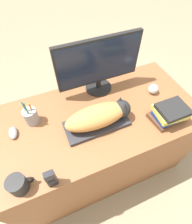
# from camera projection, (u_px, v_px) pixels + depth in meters

# --- Properties ---
(ground_plane) EXTENTS (12.00, 12.00, 0.00)m
(ground_plane) POSITION_uv_depth(u_px,v_px,m) (112.00, 195.00, 1.55)
(ground_plane) COLOR #998466
(desk) EXTENTS (1.40, 0.70, 0.75)m
(desk) POSITION_uv_depth(u_px,v_px,m) (97.00, 142.00, 1.46)
(desk) COLOR brown
(desk) RESTS_ON ground_plane
(keyboard) EXTENTS (0.41, 0.18, 0.02)m
(keyboard) POSITION_uv_depth(u_px,v_px,m) (97.00, 124.00, 1.11)
(keyboard) COLOR #2D2D33
(keyboard) RESTS_ON desk
(cat) EXTENTS (0.43, 0.16, 0.13)m
(cat) POSITION_uv_depth(u_px,v_px,m) (101.00, 115.00, 1.06)
(cat) COLOR #D18C47
(cat) RESTS_ON keyboard
(monitor) EXTENTS (0.59, 0.19, 0.40)m
(monitor) POSITION_uv_depth(u_px,v_px,m) (99.00, 64.00, 1.16)
(monitor) COLOR black
(monitor) RESTS_ON desk
(computer_mouse) EXTENTS (0.05, 0.09, 0.03)m
(computer_mouse) POSITION_uv_depth(u_px,v_px,m) (13.00, 133.00, 1.06)
(computer_mouse) COLOR gray
(computer_mouse) RESTS_ON desk
(coffee_mug) EXTENTS (0.13, 0.09, 0.09)m
(coffee_mug) POSITION_uv_depth(u_px,v_px,m) (18.00, 184.00, 0.85)
(coffee_mug) COLOR black
(coffee_mug) RESTS_ON desk
(pen_cup) EXTENTS (0.09, 0.09, 0.20)m
(pen_cup) POSITION_uv_depth(u_px,v_px,m) (31.00, 116.00, 1.09)
(pen_cup) COLOR #939399
(pen_cup) RESTS_ON desk
(baseball) EXTENTS (0.07, 0.07, 0.07)m
(baseball) POSITION_uv_depth(u_px,v_px,m) (153.00, 89.00, 1.27)
(baseball) COLOR silver
(baseball) RESTS_ON desk
(phone) EXTENTS (0.05, 0.03, 0.14)m
(phone) POSITION_uv_depth(u_px,v_px,m) (51.00, 179.00, 0.84)
(phone) COLOR black
(phone) RESTS_ON desk
(book_stack) EXTENTS (0.23, 0.18, 0.12)m
(book_stack) POSITION_uv_depth(u_px,v_px,m) (170.00, 113.00, 1.11)
(book_stack) COLOR brown
(book_stack) RESTS_ON desk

